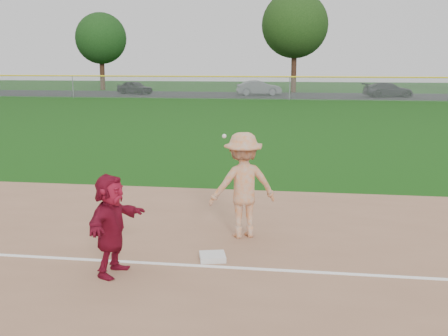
# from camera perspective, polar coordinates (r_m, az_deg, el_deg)

# --- Properties ---
(ground) EXTENTS (160.00, 160.00, 0.00)m
(ground) POSITION_cam_1_polar(r_m,az_deg,el_deg) (10.53, -1.23, -8.52)
(ground) COLOR #12410C
(ground) RESTS_ON ground
(foul_line) EXTENTS (60.00, 0.10, 0.01)m
(foul_line) POSITION_cam_1_polar(r_m,az_deg,el_deg) (9.78, -2.04, -9.93)
(foul_line) COLOR white
(foul_line) RESTS_ON infield_dirt
(parking_asphalt) EXTENTS (120.00, 10.00, 0.01)m
(parking_asphalt) POSITION_cam_1_polar(r_m,az_deg,el_deg) (55.91, 6.88, 7.33)
(parking_asphalt) COLOR black
(parking_asphalt) RESTS_ON ground
(first_base) EXTENTS (0.55, 0.55, 0.10)m
(first_base) POSITION_cam_1_polar(r_m,az_deg,el_deg) (10.07, -1.18, -9.01)
(first_base) COLOR silver
(first_base) RESTS_ON infield_dirt
(base_runner) EXTENTS (0.79, 1.64, 1.69)m
(base_runner) POSITION_cam_1_polar(r_m,az_deg,el_deg) (9.38, -11.40, -5.65)
(base_runner) COLOR maroon
(base_runner) RESTS_ON infield_dirt
(car_left) EXTENTS (4.19, 3.04, 1.32)m
(car_left) POSITION_cam_1_polar(r_m,az_deg,el_deg) (58.48, -9.05, 8.09)
(car_left) COLOR black
(car_left) RESTS_ON parking_asphalt
(car_mid) EXTENTS (4.59, 2.46, 1.44)m
(car_mid) POSITION_cam_1_polar(r_m,az_deg,el_deg) (55.88, 3.56, 8.13)
(car_mid) COLOR #57595E
(car_mid) RESTS_ON parking_asphalt
(car_right) EXTENTS (4.96, 2.92, 1.35)m
(car_right) POSITION_cam_1_polar(r_m,az_deg,el_deg) (55.19, 16.34, 7.63)
(car_right) COLOR black
(car_right) RESTS_ON parking_asphalt
(first_base_play) EXTENTS (1.56, 1.26, 2.14)m
(first_base_play) POSITION_cam_1_polar(r_m,az_deg,el_deg) (11.10, 1.94, -1.74)
(first_base_play) COLOR #AEAEB0
(first_base_play) RESTS_ON infield_dirt
(outfield_fence) EXTENTS (110.00, 0.12, 110.00)m
(outfield_fence) POSITION_cam_1_polar(r_m,az_deg,el_deg) (49.83, 6.71, 9.15)
(outfield_fence) COLOR #999EA0
(outfield_fence) RESTS_ON ground
(tree_1) EXTENTS (5.80, 5.80, 8.75)m
(tree_1) POSITION_cam_1_polar(r_m,az_deg,el_deg) (67.14, -12.40, 12.73)
(tree_1) COLOR #341E12
(tree_1) RESTS_ON ground
(tree_2) EXTENTS (7.00, 7.00, 10.58)m
(tree_2) POSITION_cam_1_polar(r_m,az_deg,el_deg) (61.40, 7.21, 14.23)
(tree_2) COLOR #351E13
(tree_2) RESTS_ON ground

